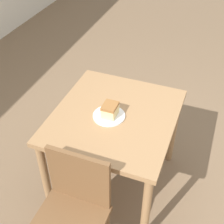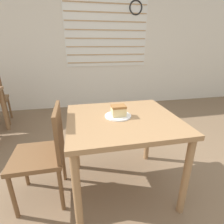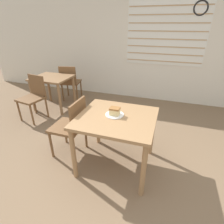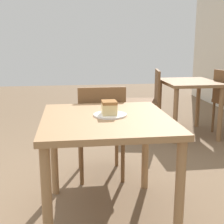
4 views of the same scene
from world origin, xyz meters
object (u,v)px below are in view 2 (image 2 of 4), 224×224
Objects in this scene: dining_table_near at (122,129)px; plate at (118,116)px; cake_slice at (119,110)px; chair_near_window at (45,151)px.

plate is at bearing 139.42° from dining_table_near.
cake_slice is at bearing -63.79° from plate.
plate is at bearing 90.23° from chair_near_window.
chair_near_window is (-0.69, 0.03, -0.16)m from dining_table_near.
cake_slice reaches higher than dining_table_near.
chair_near_window is 0.74m from cake_slice.
dining_table_near is 0.18m from cake_slice.
plate reaches higher than dining_table_near.
cake_slice is at bearing 89.68° from chair_near_window.
chair_near_window is at bearing -179.77° from plate.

